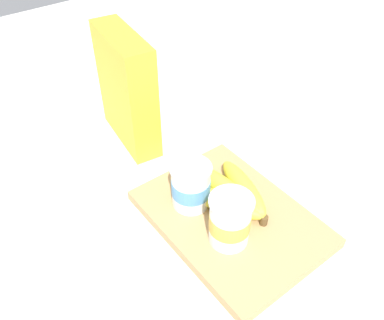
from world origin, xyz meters
The scene contains 6 objects.
ground_plane centered at (0.00, 0.00, 0.00)m, with size 2.40×2.40×0.00m, color silver.
cutting_board centered at (0.00, 0.00, 0.01)m, with size 0.32×0.24×0.02m, color tan.
cereal_box centered at (0.32, 0.01, 0.12)m, with size 0.19×0.06×0.25m, color yellow.
yogurt_cup_front centered at (-0.04, 0.04, 0.07)m, with size 0.07×0.07×0.09m.
yogurt_cup_back centered at (0.07, 0.04, 0.06)m, with size 0.07×0.07×0.09m.
banana_bunch centered at (0.03, -0.02, 0.04)m, with size 0.19×0.15×0.04m.
Camera 1 is at (-0.34, 0.34, 0.57)m, focal length 37.93 mm.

